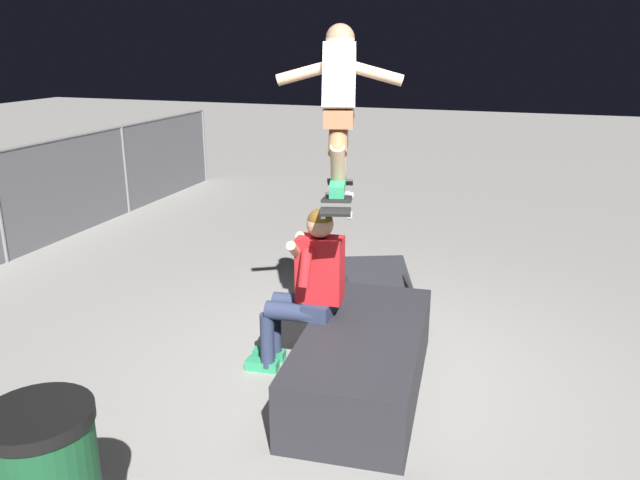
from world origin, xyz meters
TOP-DOWN VIEW (x-y plane):
  - ground_plane at (0.00, 0.00)m, footprint 40.00×40.00m
  - ledge_box_main at (-0.18, -0.16)m, footprint 1.87×0.99m
  - person_sitting_on_ledge at (-0.03, 0.33)m, footprint 0.60×0.77m
  - skateboard at (-0.01, 0.10)m, footprint 1.04×0.46m
  - skater_airborne at (0.05, 0.11)m, footprint 0.64×0.88m
  - kicker_ramp at (1.64, 0.18)m, footprint 1.27×1.09m

SIDE VIEW (x-z plane):
  - ground_plane at x=0.00m, z-range 0.00..0.00m
  - kicker_ramp at x=1.64m, z-range -0.11..0.22m
  - ledge_box_main at x=-0.18m, z-range 0.00..0.48m
  - person_sitting_on_ledge at x=-0.03m, z-range 0.07..1.39m
  - skateboard at x=-0.01m, z-range 1.32..1.49m
  - skater_airborne at x=0.05m, z-range 1.53..2.65m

